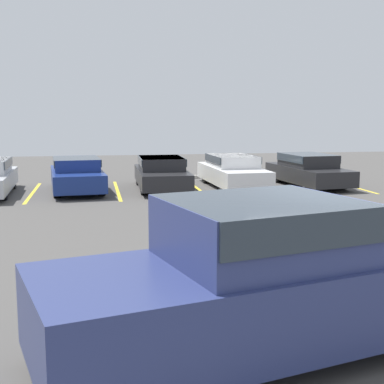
{
  "coord_description": "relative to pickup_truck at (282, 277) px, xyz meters",
  "views": [
    {
      "loc": [
        -3.43,
        -6.38,
        2.8
      ],
      "look_at": [
        -1.22,
        5.65,
        1.0
      ],
      "focal_mm": 50.0,
      "sensor_mm": 36.0,
      "label": 1
    }
  ],
  "objects": [
    {
      "name": "parked_sedan_d",
      "position": [
        3.09,
        14.04,
        -0.26
      ],
      "size": [
        1.88,
        4.63,
        1.22
      ],
      "rotation": [
        0.0,
        0.0,
        -1.54
      ],
      "color": "silver",
      "rests_on": "ground_plane"
    },
    {
      "name": "parked_sedan_b",
      "position": [
        -2.76,
        13.81,
        -0.26
      ],
      "size": [
        2.11,
        4.35,
        1.22
      ],
      "rotation": [
        0.0,
        0.0,
        -1.48
      ],
      "color": "navy",
      "rests_on": "ground_plane"
    },
    {
      "name": "parked_sedan_e",
      "position": [
        6.07,
        13.81,
        -0.25
      ],
      "size": [
        2.12,
        4.52,
        1.24
      ],
      "rotation": [
        0.0,
        0.0,
        -1.48
      ],
      "color": "#232326",
      "rests_on": "ground_plane"
    },
    {
      "name": "stall_stripe_e",
      "position": [
        4.67,
        13.84,
        -0.9
      ],
      "size": [
        0.12,
        5.11,
        0.01
      ],
      "primitive_type": "cube",
      "color": "yellow",
      "rests_on": "ground_plane"
    },
    {
      "name": "parked_sedan_c",
      "position": [
        0.33,
        13.94,
        -0.27
      ],
      "size": [
        1.84,
        4.51,
        1.19
      ],
      "rotation": [
        0.0,
        0.0,
        -1.59
      ],
      "color": "#232326",
      "rests_on": "ground_plane"
    },
    {
      "name": "stall_stripe_d",
      "position": [
        1.68,
        13.84,
        -0.9
      ],
      "size": [
        0.12,
        5.11,
        0.01
      ],
      "primitive_type": "cube",
      "color": "yellow",
      "rests_on": "ground_plane"
    },
    {
      "name": "pickup_truck",
      "position": [
        0.0,
        0.0,
        0.0
      ],
      "size": [
        6.04,
        3.32,
        1.85
      ],
      "rotation": [
        0.0,
        0.0,
        0.25
      ],
      "color": "navy",
      "rests_on": "ground_plane"
    },
    {
      "name": "ground_plane",
      "position": [
        1.31,
        0.64,
        -0.91
      ],
      "size": [
        60.0,
        60.0,
        0.0
      ],
      "primitive_type": "plane",
      "color": "#4C4947"
    },
    {
      "name": "stall_stripe_c",
      "position": [
        -1.32,
        13.84,
        -0.9
      ],
      "size": [
        0.12,
        5.11,
        0.01
      ],
      "primitive_type": "cube",
      "color": "yellow",
      "rests_on": "ground_plane"
    },
    {
      "name": "wheel_stop_curb",
      "position": [
        1.46,
        16.92,
        -0.84
      ],
      "size": [
        1.73,
        0.2,
        0.14
      ],
      "primitive_type": "cube",
      "color": "#B7B2A8",
      "rests_on": "ground_plane"
    },
    {
      "name": "stall_stripe_b",
      "position": [
        -4.31,
        13.84,
        -0.9
      ],
      "size": [
        0.12,
        5.11,
        0.01
      ],
      "primitive_type": "cube",
      "color": "yellow",
      "rests_on": "ground_plane"
    },
    {
      "name": "stall_stripe_f",
      "position": [
        7.66,
        13.84,
        -0.9
      ],
      "size": [
        0.12,
        5.11,
        0.01
      ],
      "primitive_type": "cube",
      "color": "yellow",
      "rests_on": "ground_plane"
    }
  ]
}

